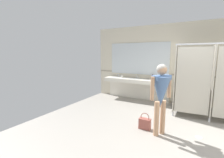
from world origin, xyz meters
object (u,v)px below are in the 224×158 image
Objects in this scene: person_standing at (161,91)px; paper_cup at (122,77)px; handbag at (145,123)px; soap_dispenser at (153,77)px.

paper_cup is (-1.98, 2.23, -0.10)m from person_standing.
person_standing is 3.94× the size of handbag.
handbag is at bearing -52.65° from paper_cup.
soap_dispenser is 1.20m from paper_cup.
person_standing is 2.58m from soap_dispenser.
paper_cup is (-1.18, -0.22, -0.04)m from soap_dispenser.
person_standing reaches higher than soap_dispenser.
person_standing is 2.99m from paper_cup.
paper_cup is at bearing -169.49° from soap_dispenser.
paper_cup reaches higher than handbag.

